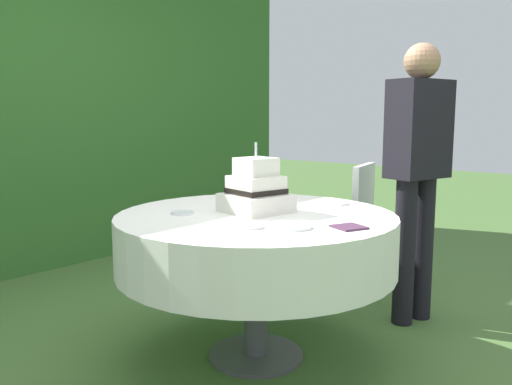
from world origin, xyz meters
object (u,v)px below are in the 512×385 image
object	(u,v)px
cake_table	(256,241)
napkin_stack	(348,227)
wedding_cake	(256,191)
serving_plate_left	(338,203)
serving_plate_near	(251,226)
serving_plate_far	(183,213)
standing_person	(418,164)
serving_plate_right	(295,227)
garden_chair	(348,216)

from	to	relation	value
cake_table	napkin_stack	xyz separation A→B (m)	(-0.00, -0.51, 0.14)
wedding_cake	serving_plate_left	world-z (taller)	wedding_cake
serving_plate_near	wedding_cake	bearing A→B (deg)	37.21
serving_plate_far	standing_person	xyz separation A→B (m)	(1.20, -0.65, 0.19)
cake_table	serving_plate_far	distance (m)	0.38
serving_plate_far	cake_table	bearing A→B (deg)	-47.76
serving_plate_near	standing_person	size ratio (longest dim) A/B	0.07
wedding_cake	serving_plate_right	world-z (taller)	wedding_cake
serving_plate_far	garden_chair	world-z (taller)	garden_chair
garden_chair	standing_person	bearing A→B (deg)	-104.93
serving_plate_near	serving_plate_far	distance (m)	0.46
cake_table	serving_plate_far	world-z (taller)	serving_plate_far
serving_plate_far	napkin_stack	size ratio (longest dim) A/B	0.91
serving_plate_far	standing_person	distance (m)	1.38
serving_plate_left	standing_person	bearing A→B (deg)	-26.34
wedding_cake	serving_plate_near	world-z (taller)	wedding_cake
napkin_stack	standing_person	world-z (taller)	standing_person
serving_plate_right	cake_table	bearing A→B (deg)	66.17
cake_table	garden_chair	bearing A→B (deg)	6.78
serving_plate_far	serving_plate_right	bearing A→B (deg)	-81.74
serving_plate_near	napkin_stack	size ratio (longest dim) A/B	0.91
serving_plate_far	serving_plate_left	xyz separation A→B (m)	(0.73, -0.42, 0.00)
serving_plate_near	garden_chair	xyz separation A→B (m)	(1.36, 0.33, -0.20)
cake_table	napkin_stack	size ratio (longest dim) A/B	11.16
cake_table	serving_plate_right	bearing A→B (deg)	-113.83
serving_plate_near	standing_person	world-z (taller)	standing_person
standing_person	cake_table	bearing A→B (deg)	157.81
serving_plate_right	serving_plate_left	bearing A→B (deg)	15.82
cake_table	serving_plate_far	bearing A→B (deg)	132.24
wedding_cake	garden_chair	bearing A→B (deg)	5.17
wedding_cake	serving_plate_left	bearing A→B (deg)	-23.39
cake_table	serving_plate_far	xyz separation A→B (m)	(-0.24, 0.26, 0.14)
wedding_cake	standing_person	distance (m)	1.02
serving_plate_left	napkin_stack	xyz separation A→B (m)	(-0.50, -0.35, -0.00)
cake_table	wedding_cake	xyz separation A→B (m)	(0.04, 0.04, 0.24)
serving_plate_near	serving_plate_far	xyz separation A→B (m)	(0.02, 0.46, 0.00)
serving_plate_near	serving_plate_far	world-z (taller)	same
serving_plate_left	serving_plate_near	bearing A→B (deg)	-177.22
wedding_cake	napkin_stack	world-z (taller)	wedding_cake
cake_table	serving_plate_left	distance (m)	0.53
serving_plate_right	napkin_stack	distance (m)	0.23
garden_chair	napkin_stack	bearing A→B (deg)	-149.74
serving_plate_left	napkin_stack	bearing A→B (deg)	-144.40
serving_plate_far	standing_person	world-z (taller)	standing_person
serving_plate_far	serving_plate_right	size ratio (longest dim) A/B	0.75
standing_person	serving_plate_far	bearing A→B (deg)	151.38
napkin_stack	garden_chair	xyz separation A→B (m)	(1.10, 0.64, -0.19)
cake_table	wedding_cake	bearing A→B (deg)	39.81
napkin_stack	garden_chair	world-z (taller)	garden_chair
serving_plate_right	napkin_stack	size ratio (longest dim) A/B	1.21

